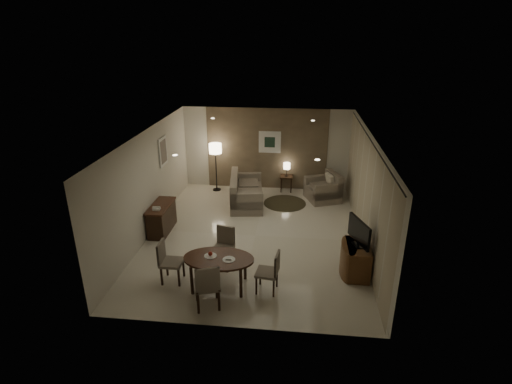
# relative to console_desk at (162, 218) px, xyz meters

# --- Properties ---
(room_shell) EXTENTS (5.50, 7.00, 2.70)m
(room_shell) POSITION_rel_console_desk_xyz_m (2.49, 0.40, 0.98)
(room_shell) COLOR beige
(room_shell) RESTS_ON ground
(taupe_accent) EXTENTS (3.96, 0.03, 2.70)m
(taupe_accent) POSITION_rel_console_desk_xyz_m (2.49, 3.48, 0.98)
(taupe_accent) COLOR #766249
(taupe_accent) RESTS_ON wall_back
(curtain_wall) EXTENTS (0.08, 6.70, 2.58)m
(curtain_wall) POSITION_rel_console_desk_xyz_m (5.17, 0.00, 0.95)
(curtain_wall) COLOR #B8AD8F
(curtain_wall) RESTS_ON wall_right
(curtain_rod) EXTENTS (0.03, 6.80, 0.03)m
(curtain_rod) POSITION_rel_console_desk_xyz_m (5.17, 0.00, 2.27)
(curtain_rod) COLOR black
(curtain_rod) RESTS_ON wall_right
(art_back_frame) EXTENTS (0.72, 0.03, 0.72)m
(art_back_frame) POSITION_rel_console_desk_xyz_m (2.59, 3.46, 1.23)
(art_back_frame) COLOR silver
(art_back_frame) RESTS_ON wall_back
(art_back_canvas) EXTENTS (0.34, 0.01, 0.34)m
(art_back_canvas) POSITION_rel_console_desk_xyz_m (2.59, 3.44, 1.23)
(art_back_canvas) COLOR #1B3122
(art_back_canvas) RESTS_ON wall_back
(art_left_frame) EXTENTS (0.03, 0.60, 0.80)m
(art_left_frame) POSITION_rel_console_desk_xyz_m (-0.23, 1.20, 1.48)
(art_left_frame) COLOR silver
(art_left_frame) RESTS_ON wall_left
(art_left_canvas) EXTENTS (0.01, 0.46, 0.64)m
(art_left_canvas) POSITION_rel_console_desk_xyz_m (-0.21, 1.20, 1.48)
(art_left_canvas) COLOR gray
(art_left_canvas) RESTS_ON wall_left
(downlight_nl) EXTENTS (0.10, 0.10, 0.01)m
(downlight_nl) POSITION_rel_console_desk_xyz_m (1.09, -1.80, 2.31)
(downlight_nl) COLOR white
(downlight_nl) RESTS_ON ceiling
(downlight_nr) EXTENTS (0.10, 0.10, 0.01)m
(downlight_nr) POSITION_rel_console_desk_xyz_m (3.89, -1.80, 2.31)
(downlight_nr) COLOR white
(downlight_nr) RESTS_ON ceiling
(downlight_fl) EXTENTS (0.10, 0.10, 0.01)m
(downlight_fl) POSITION_rel_console_desk_xyz_m (1.09, 1.80, 2.31)
(downlight_fl) COLOR white
(downlight_fl) RESTS_ON ceiling
(downlight_fr) EXTENTS (0.10, 0.10, 0.01)m
(downlight_fr) POSITION_rel_console_desk_xyz_m (3.89, 1.80, 2.31)
(downlight_fr) COLOR white
(downlight_fr) RESTS_ON ceiling
(console_desk) EXTENTS (0.48, 1.20, 0.75)m
(console_desk) POSITION_rel_console_desk_xyz_m (0.00, 0.00, 0.00)
(console_desk) COLOR #472817
(console_desk) RESTS_ON floor
(telephone) EXTENTS (0.20, 0.14, 0.09)m
(telephone) POSITION_rel_console_desk_xyz_m (0.00, -0.30, 0.43)
(telephone) COLOR white
(telephone) RESTS_ON console_desk
(tv_cabinet) EXTENTS (0.48, 0.90, 0.70)m
(tv_cabinet) POSITION_rel_console_desk_xyz_m (4.89, -1.50, -0.03)
(tv_cabinet) COLOR brown
(tv_cabinet) RESTS_ON floor
(flat_tv) EXTENTS (0.36, 0.85, 0.60)m
(flat_tv) POSITION_rel_console_desk_xyz_m (4.87, -1.50, 0.65)
(flat_tv) COLOR black
(flat_tv) RESTS_ON tv_cabinet
(dining_table) EXTENTS (1.45, 0.91, 0.68)m
(dining_table) POSITION_rel_console_desk_xyz_m (1.99, -2.29, -0.03)
(dining_table) COLOR #472817
(dining_table) RESTS_ON floor
(chair_near) EXTENTS (0.60, 0.60, 0.98)m
(chair_near) POSITION_rel_console_desk_xyz_m (1.89, -2.94, 0.12)
(chair_near) COLOR gray
(chair_near) RESTS_ON floor
(chair_far) EXTENTS (0.53, 0.53, 0.92)m
(chair_far) POSITION_rel_console_desk_xyz_m (1.92, -1.54, 0.09)
(chair_far) COLOR gray
(chair_far) RESTS_ON floor
(chair_left) EXTENTS (0.45, 0.45, 0.92)m
(chair_left) POSITION_rel_console_desk_xyz_m (0.97, -2.20, 0.09)
(chair_left) COLOR gray
(chair_left) RESTS_ON floor
(chair_right) EXTENTS (0.48, 0.48, 0.89)m
(chair_right) POSITION_rel_console_desk_xyz_m (2.99, -2.33, 0.07)
(chair_right) COLOR gray
(chair_right) RESTS_ON floor
(plate_a) EXTENTS (0.26, 0.26, 0.02)m
(plate_a) POSITION_rel_console_desk_xyz_m (1.81, -2.24, 0.31)
(plate_a) COLOR white
(plate_a) RESTS_ON dining_table
(plate_b) EXTENTS (0.26, 0.26, 0.02)m
(plate_b) POSITION_rel_console_desk_xyz_m (2.21, -2.34, 0.31)
(plate_b) COLOR white
(plate_b) RESTS_ON dining_table
(fruit_apple) EXTENTS (0.09, 0.09, 0.09)m
(fruit_apple) POSITION_rel_console_desk_xyz_m (1.81, -2.24, 0.37)
(fruit_apple) COLOR #A12112
(fruit_apple) RESTS_ON plate_a
(napkin) EXTENTS (0.12, 0.08, 0.03)m
(napkin) POSITION_rel_console_desk_xyz_m (2.21, -2.34, 0.34)
(napkin) COLOR white
(napkin) RESTS_ON plate_b
(round_rug) EXTENTS (1.31, 1.31, 0.01)m
(round_rug) POSITION_rel_console_desk_xyz_m (3.17, 2.18, -0.37)
(round_rug) COLOR #403924
(round_rug) RESTS_ON floor
(sofa) EXTENTS (2.01, 1.19, 0.89)m
(sofa) POSITION_rel_console_desk_xyz_m (2.00, 2.05, 0.07)
(sofa) COLOR gray
(sofa) RESTS_ON floor
(armchair) EXTENTS (1.21, 1.24, 0.87)m
(armchair) POSITION_rel_console_desk_xyz_m (4.34, 2.60, 0.06)
(armchair) COLOR gray
(armchair) RESTS_ON floor
(side_table) EXTENTS (0.41, 0.41, 0.52)m
(side_table) POSITION_rel_console_desk_xyz_m (3.17, 3.25, -0.11)
(side_table) COLOR black
(side_table) RESTS_ON floor
(table_lamp) EXTENTS (0.22, 0.22, 0.50)m
(table_lamp) POSITION_rel_console_desk_xyz_m (3.17, 3.25, 0.40)
(table_lamp) COLOR #FFEAC1
(table_lamp) RESTS_ON side_table
(floor_lamp) EXTENTS (0.40, 0.40, 1.60)m
(floor_lamp) POSITION_rel_console_desk_xyz_m (0.85, 3.06, 0.42)
(floor_lamp) COLOR #FFE5B7
(floor_lamp) RESTS_ON floor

